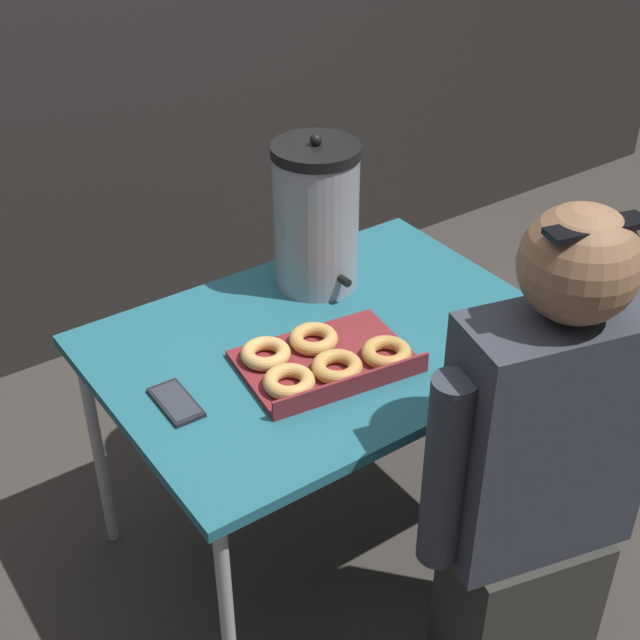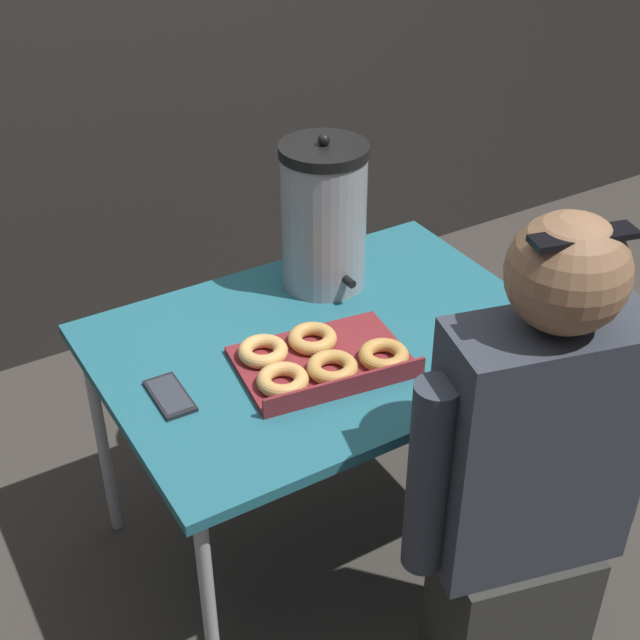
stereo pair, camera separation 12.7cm
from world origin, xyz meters
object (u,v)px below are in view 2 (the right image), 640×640
Objects in this scene: cell_phone at (170,396)px; coffee_urn at (324,216)px; donut_box at (319,360)px; person_seated at (528,491)px.

coffee_urn is at bearing 25.66° from cell_phone.
cell_phone is (-0.35, 0.08, -0.02)m from donut_box.
coffee_urn is 2.74× the size of cell_phone.
cell_phone is at bearing -155.66° from coffee_urn.
donut_box is 0.35m from cell_phone.
donut_box is at bearing -51.53° from person_seated.
cell_phone is (-0.56, -0.25, -0.19)m from coffee_urn.
person_seated is at bearing -89.18° from coffee_urn.
coffee_urn is 0.88m from person_seated.
coffee_urn is at bearing 64.88° from donut_box.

